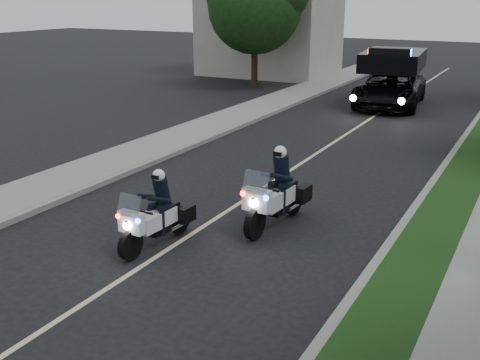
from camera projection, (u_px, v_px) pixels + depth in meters
name	position (u px, v px, depth m)	size (l,w,h in m)	color
ground	(172.00, 247.00, 12.42)	(120.00, 120.00, 0.00)	black
curb_right	(451.00, 156.00, 18.97)	(0.20, 60.00, 0.15)	gray
grass_verge	(474.00, 159.00, 18.65)	(1.20, 60.00, 0.16)	#193814
curb_left	(231.00, 130.00, 22.63)	(0.20, 60.00, 0.15)	gray
sidewalk_left	(206.00, 127.00, 23.12)	(2.00, 60.00, 0.16)	gray
building_far	(270.00, 19.00, 37.67)	(8.00, 6.00, 7.00)	#A8A396
lane_marking	(331.00, 144.00, 20.82)	(0.12, 50.00, 0.01)	#BFB78C
police_moto_left	(158.00, 245.00, 12.50)	(0.69, 1.96, 1.67)	silver
police_moto_right	(276.00, 225.00, 13.56)	(0.77, 2.21, 1.88)	silver
police_suv	(389.00, 106.00, 27.87)	(2.84, 6.14, 2.99)	black
bicycle	(379.00, 83.00, 34.98)	(0.60, 1.73, 0.91)	black
cyclist	(379.00, 83.00, 34.98)	(0.60, 0.40, 1.65)	black
tree_left_near	(254.00, 88.00, 33.19)	(5.18, 5.18, 8.63)	#183D14
tree_left_far	(264.00, 76.00, 37.84)	(6.17, 6.17, 10.29)	#113510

